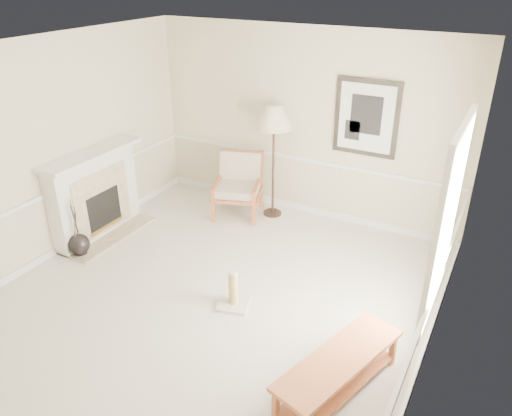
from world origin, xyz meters
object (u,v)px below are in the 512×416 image
(floor_vase, at_px, (79,245))
(bench, at_px, (339,369))
(floor_lamp, at_px, (274,120))
(armchair, at_px, (239,182))
(scratching_post, at_px, (233,295))

(floor_vase, distance_m, bench, 4.06)
(bench, bearing_deg, floor_lamp, 126.06)
(bench, bearing_deg, floor_vase, 171.03)
(floor_vase, bearing_deg, armchair, 60.52)
(armchair, relative_size, floor_lamp, 0.54)
(floor_lamp, relative_size, scratching_post, 3.58)
(armchair, xyz_separation_m, bench, (2.74, -2.87, -0.24))
(floor_vase, bearing_deg, bench, -8.97)
(armchair, bearing_deg, floor_vase, -138.34)
(floor_lamp, relative_size, bench, 1.17)
(bench, relative_size, scratching_post, 3.07)
(floor_vase, relative_size, bench, 0.57)
(floor_vase, distance_m, floor_lamp, 3.32)
(floor_vase, relative_size, scratching_post, 1.75)
(armchair, bearing_deg, scratching_post, -80.29)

